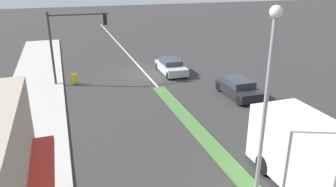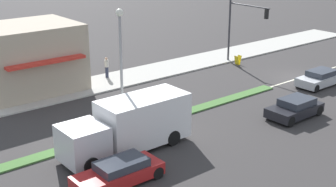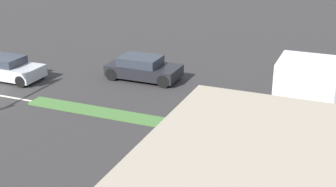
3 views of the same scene
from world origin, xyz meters
The scene contains 2 objects.
sedan_dark centered at (-5.00, 7.45, 0.61)m, with size 1.92×3.92×1.25m.
sedan_silver centered at (-2.20, 0.48, 0.60)m, with size 1.82×4.07×1.24m.
Camera 3 is at (16.82, 17.91, 8.40)m, focal length 50.00 mm.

